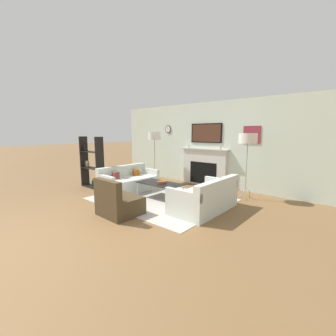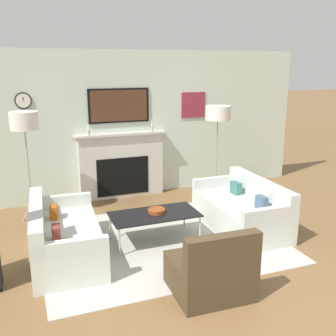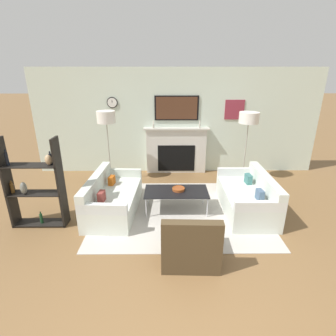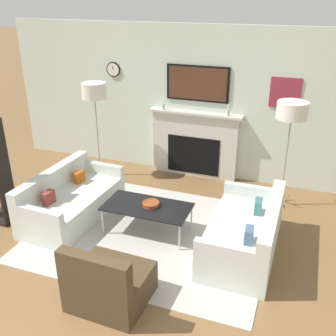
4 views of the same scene
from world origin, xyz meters
The scene contains 9 objects.
fireplace_wall centered at (0.00, 4.94, 1.22)m, with size 7.41×0.28×2.70m.
area_rug centered at (0.00, 2.72, 0.01)m, with size 3.27×2.63×0.01m.
couch_left centered at (-1.33, 2.72, 0.27)m, with size 0.93×1.74×0.74m.
couch_right centered at (1.33, 2.72, 0.27)m, with size 0.87×1.66×0.75m.
armchair centered at (0.07, 1.29, 0.26)m, with size 0.84×0.77×0.80m.
coffee_table centered at (-0.07, 2.75, 0.40)m, with size 1.23×0.63×0.42m.
decorative_bowl centered at (-0.03, 2.78, 0.45)m, with size 0.25×0.25×0.06m.
floor_lamp_left centered at (-1.65, 4.21, 1.59)m, with size 0.43×0.43×1.76m.
floor_lamp_right centered at (1.65, 4.21, 1.57)m, with size 0.46×0.46×1.72m.
Camera 4 is at (1.85, -1.68, 3.20)m, focal length 42.00 mm.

